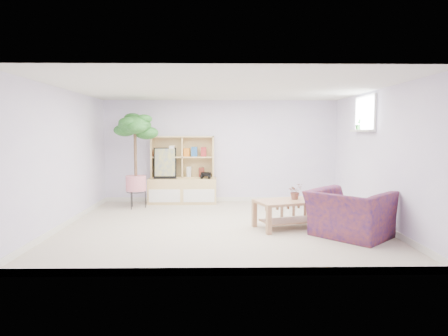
{
  "coord_description": "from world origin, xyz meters",
  "views": [
    {
      "loc": [
        -0.08,
        -6.96,
        1.65
      ],
      "look_at": [
        0.04,
        0.11,
        1.01
      ],
      "focal_mm": 32.0,
      "sensor_mm": 36.0,
      "label": 1
    }
  ],
  "objects_px": {
    "coffee_table": "(291,214)",
    "storage_unit": "(182,170)",
    "floor_tree": "(136,161)",
    "armchair": "(350,211)"
  },
  "relations": [
    {
      "from": "coffee_table",
      "to": "armchair",
      "type": "relative_size",
      "value": 1.04
    },
    {
      "from": "floor_tree",
      "to": "armchair",
      "type": "height_order",
      "value": "floor_tree"
    },
    {
      "from": "coffee_table",
      "to": "floor_tree",
      "type": "height_order",
      "value": "floor_tree"
    },
    {
      "from": "coffee_table",
      "to": "floor_tree",
      "type": "bearing_deg",
      "value": 129.81
    },
    {
      "from": "armchair",
      "to": "floor_tree",
      "type": "bearing_deg",
      "value": 13.37
    },
    {
      "from": "coffee_table",
      "to": "storage_unit",
      "type": "bearing_deg",
      "value": 111.74
    },
    {
      "from": "floor_tree",
      "to": "coffee_table",
      "type": "bearing_deg",
      "value": -31.59
    },
    {
      "from": "storage_unit",
      "to": "floor_tree",
      "type": "bearing_deg",
      "value": -149.1
    },
    {
      "from": "storage_unit",
      "to": "coffee_table",
      "type": "height_order",
      "value": "storage_unit"
    },
    {
      "from": "floor_tree",
      "to": "armchair",
      "type": "xyz_separation_m",
      "value": [
        3.85,
        -2.49,
        -0.62
      ]
    }
  ]
}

